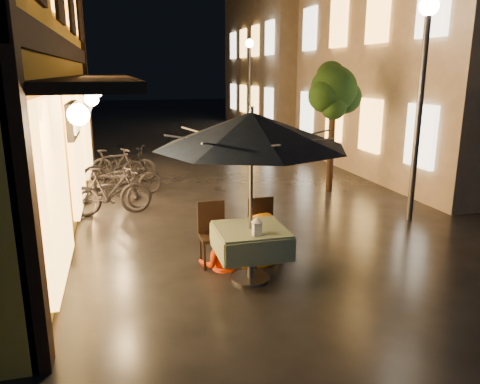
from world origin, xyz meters
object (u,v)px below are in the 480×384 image
object	(u,v)px
person_yellow	(264,215)
bicycle_0	(114,192)
streetlamp_near	(423,71)
table_lantern	(257,225)
person_orange	(220,224)
patio_umbrella	(251,130)
cafe_table	(251,241)

from	to	relation	value
person_yellow	bicycle_0	world-z (taller)	person_yellow
streetlamp_near	bicycle_0	distance (m)	6.59
streetlamp_near	table_lantern	world-z (taller)	streetlamp_near
person_orange	bicycle_0	xyz separation A→B (m)	(-1.56, 3.38, -0.26)
table_lantern	bicycle_0	distance (m)	4.64
patio_umbrella	person_yellow	size ratio (longest dim) A/B	1.69
table_lantern	streetlamp_near	bearing A→B (deg)	29.63
cafe_table	person_orange	size ratio (longest dim) A/B	0.71
cafe_table	person_orange	distance (m)	0.64
patio_umbrella	bicycle_0	size ratio (longest dim) A/B	1.60
cafe_table	patio_umbrella	world-z (taller)	patio_umbrella
streetlamp_near	person_yellow	bearing A→B (deg)	-158.73
cafe_table	person_orange	xyz separation A→B (m)	(-0.32, 0.54, 0.11)
table_lantern	person_yellow	bearing A→B (deg)	66.97
person_yellow	person_orange	bearing A→B (deg)	-15.76
streetlamp_near	person_yellow	xyz separation A→B (m)	(-3.53, -1.37, -2.14)
patio_umbrella	bicycle_0	distance (m)	4.68
streetlamp_near	cafe_table	distance (m)	4.92
patio_umbrella	table_lantern	world-z (taller)	patio_umbrella
streetlamp_near	person_yellow	world-z (taller)	streetlamp_near
streetlamp_near	cafe_table	xyz separation A→B (m)	(-3.88, -1.91, -2.33)
cafe_table	table_lantern	size ratio (longest dim) A/B	3.96
bicycle_0	patio_umbrella	bearing A→B (deg)	-169.72
table_lantern	bicycle_0	size ratio (longest dim) A/B	0.15
streetlamp_near	patio_umbrella	distance (m)	4.40
streetlamp_near	patio_umbrella	size ratio (longest dim) A/B	1.61
cafe_table	person_orange	world-z (taller)	person_orange
table_lantern	bicycle_0	bearing A→B (deg)	114.08
person_yellow	bicycle_0	bearing A→B (deg)	-71.98
streetlamp_near	table_lantern	size ratio (longest dim) A/B	16.92
person_orange	bicycle_0	bearing A→B (deg)	-53.91
streetlamp_near	person_orange	world-z (taller)	streetlamp_near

